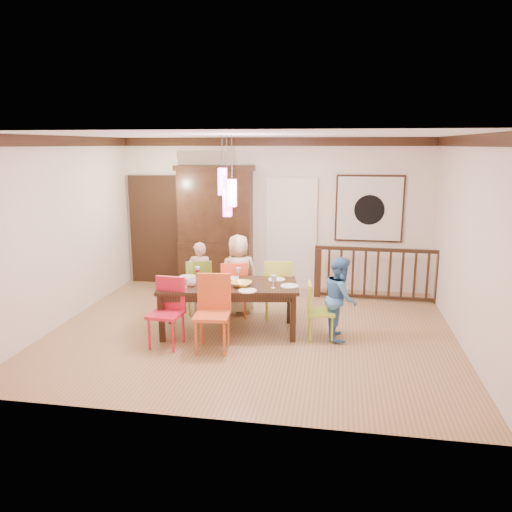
% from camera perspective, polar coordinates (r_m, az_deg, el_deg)
% --- Properties ---
extents(floor, '(6.00, 6.00, 0.00)m').
position_cam_1_polar(floor, '(7.64, -0.51, -8.61)').
color(floor, olive).
rests_on(floor, ground).
extents(ceiling, '(6.00, 6.00, 0.00)m').
position_cam_1_polar(ceiling, '(7.12, -0.56, 13.69)').
color(ceiling, white).
rests_on(ceiling, wall_back).
extents(wall_back, '(6.00, 0.00, 6.00)m').
position_cam_1_polar(wall_back, '(9.68, 2.04, 4.80)').
color(wall_back, silver).
rests_on(wall_back, floor).
extents(wall_left, '(0.00, 5.00, 5.00)m').
position_cam_1_polar(wall_left, '(8.30, -21.41, 2.62)').
color(wall_left, silver).
rests_on(wall_left, floor).
extents(wall_right, '(0.00, 5.00, 5.00)m').
position_cam_1_polar(wall_right, '(7.35, 23.17, 1.27)').
color(wall_right, silver).
rests_on(wall_right, floor).
extents(crown_molding, '(6.00, 5.00, 0.16)m').
position_cam_1_polar(crown_molding, '(7.12, -0.56, 13.05)').
color(crown_molding, black).
rests_on(crown_molding, wall_back).
extents(panel_door, '(1.04, 0.07, 2.24)m').
position_cam_1_polar(panel_door, '(10.28, -11.40, 2.76)').
color(panel_door, black).
rests_on(panel_door, wall_back).
extents(white_doorway, '(0.97, 0.05, 2.22)m').
position_cam_1_polar(white_doorway, '(9.67, 4.06, 2.37)').
color(white_doorway, silver).
rests_on(white_doorway, wall_back).
extents(painting, '(1.25, 0.06, 1.25)m').
position_cam_1_polar(painting, '(9.56, 12.82, 5.29)').
color(painting, black).
rests_on(painting, wall_back).
extents(pendant_cluster, '(0.27, 0.21, 1.14)m').
position_cam_1_polar(pendant_cluster, '(7.16, -3.29, 7.30)').
color(pendant_cluster, '#EB4691').
rests_on(pendant_cluster, ceiling).
extents(dining_table, '(2.15, 1.24, 0.75)m').
position_cam_1_polar(dining_table, '(7.43, -3.15, -3.85)').
color(dining_table, black).
rests_on(dining_table, floor).
extents(chair_far_left, '(0.53, 0.53, 0.92)m').
position_cam_1_polar(chair_far_left, '(8.38, -6.58, -2.95)').
color(chair_far_left, '#7FA930').
rests_on(chair_far_left, floor).
extents(chair_far_mid, '(0.52, 0.52, 0.94)m').
position_cam_1_polar(chair_far_mid, '(8.13, -2.58, -3.29)').
color(chair_far_mid, '#E84520').
rests_on(chair_far_mid, floor).
extents(chair_far_right, '(0.49, 0.49, 0.99)m').
position_cam_1_polar(chair_far_right, '(8.07, 2.55, -3.23)').
color(chair_far_right, '#B4C335').
rests_on(chair_far_right, floor).
extents(chair_near_left, '(0.47, 0.47, 0.96)m').
position_cam_1_polar(chair_near_left, '(7.04, -10.30, -5.95)').
color(chair_near_left, red).
rests_on(chair_near_left, floor).
extents(chair_near_mid, '(0.51, 0.51, 1.04)m').
position_cam_1_polar(chair_near_mid, '(6.80, -5.06, -6.06)').
color(chair_near_mid, '#D05223').
rests_on(chair_near_mid, floor).
extents(chair_end_right, '(0.42, 0.42, 0.84)m').
position_cam_1_polar(chair_end_right, '(7.26, 7.45, -5.84)').
color(chair_end_right, '#AEC82F').
rests_on(chair_end_right, floor).
extents(china_hutch, '(1.51, 0.46, 2.38)m').
position_cam_1_polar(china_hutch, '(9.73, -4.65, 3.28)').
color(china_hutch, black).
rests_on(china_hutch, floor).
extents(balustrade, '(2.26, 0.14, 0.96)m').
position_cam_1_polar(balustrade, '(9.27, 13.70, -1.89)').
color(balustrade, black).
rests_on(balustrade, floor).
extents(person_far_left, '(0.47, 0.34, 1.19)m').
position_cam_1_polar(person_far_left, '(8.42, -6.40, -2.39)').
color(person_far_left, beige).
rests_on(person_far_left, floor).
extents(person_far_mid, '(0.77, 0.66, 1.33)m').
position_cam_1_polar(person_far_mid, '(8.27, -2.00, -2.11)').
color(person_far_mid, beige).
rests_on(person_far_mid, floor).
extents(person_end_right, '(0.50, 0.62, 1.21)m').
position_cam_1_polar(person_end_right, '(7.32, 9.63, -4.76)').
color(person_end_right, '#447CBF').
rests_on(person_end_right, floor).
extents(serving_bowl, '(0.32, 0.32, 0.07)m').
position_cam_1_polar(serving_bowl, '(7.25, -1.65, -3.23)').
color(serving_bowl, gold).
rests_on(serving_bowl, dining_table).
extents(small_bowl, '(0.24, 0.24, 0.06)m').
position_cam_1_polar(small_bowl, '(7.53, -4.73, -2.71)').
color(small_bowl, white).
rests_on(small_bowl, dining_table).
extents(cup_left, '(0.17, 0.17, 0.11)m').
position_cam_1_polar(cup_left, '(7.32, -7.40, -3.04)').
color(cup_left, silver).
rests_on(cup_left, dining_table).
extents(cup_right, '(0.11, 0.11, 0.09)m').
position_cam_1_polar(cup_right, '(7.47, 2.06, -2.70)').
color(cup_right, silver).
rests_on(cup_right, dining_table).
extents(plate_far_left, '(0.26, 0.26, 0.01)m').
position_cam_1_polar(plate_far_left, '(7.83, -7.83, -2.37)').
color(plate_far_left, white).
rests_on(plate_far_left, dining_table).
extents(plate_far_mid, '(0.26, 0.26, 0.01)m').
position_cam_1_polar(plate_far_mid, '(7.68, -2.90, -2.56)').
color(plate_far_mid, white).
rests_on(plate_far_mid, dining_table).
extents(plate_far_right, '(0.26, 0.26, 0.01)m').
position_cam_1_polar(plate_far_right, '(7.61, 2.38, -2.70)').
color(plate_far_right, white).
rests_on(plate_far_right, dining_table).
extents(plate_near_left, '(0.26, 0.26, 0.01)m').
position_cam_1_polar(plate_near_left, '(7.29, -8.99, -3.55)').
color(plate_near_left, white).
rests_on(plate_near_left, dining_table).
extents(plate_near_mid, '(0.26, 0.26, 0.01)m').
position_cam_1_polar(plate_near_mid, '(7.03, -0.99, -3.99)').
color(plate_near_mid, white).
rests_on(plate_near_mid, dining_table).
extents(plate_end_right, '(0.26, 0.26, 0.01)m').
position_cam_1_polar(plate_end_right, '(7.28, 3.85, -3.44)').
color(plate_end_right, white).
rests_on(plate_end_right, dining_table).
extents(wine_glass_a, '(0.08, 0.08, 0.19)m').
position_cam_1_polar(wine_glass_a, '(7.70, -6.69, -1.91)').
color(wine_glass_a, '#590C19').
rests_on(wine_glass_a, dining_table).
extents(wine_glass_b, '(0.08, 0.08, 0.19)m').
position_cam_1_polar(wine_glass_b, '(7.59, -2.01, -2.05)').
color(wine_glass_b, silver).
rests_on(wine_glass_b, dining_table).
extents(wine_glass_c, '(0.08, 0.08, 0.19)m').
position_cam_1_polar(wine_glass_c, '(7.11, -4.30, -3.09)').
color(wine_glass_c, '#590C19').
rests_on(wine_glass_c, dining_table).
extents(wine_glass_d, '(0.08, 0.08, 0.19)m').
position_cam_1_polar(wine_glass_d, '(7.17, 2.00, -2.94)').
color(wine_glass_d, silver).
rests_on(wine_glass_d, dining_table).
extents(napkin, '(0.18, 0.14, 0.01)m').
position_cam_1_polar(napkin, '(7.10, -4.48, -3.85)').
color(napkin, '#D83359').
rests_on(napkin, dining_table).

